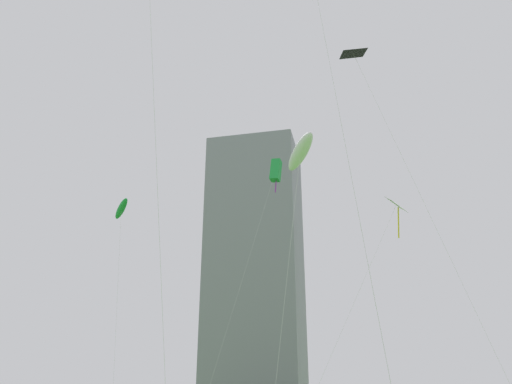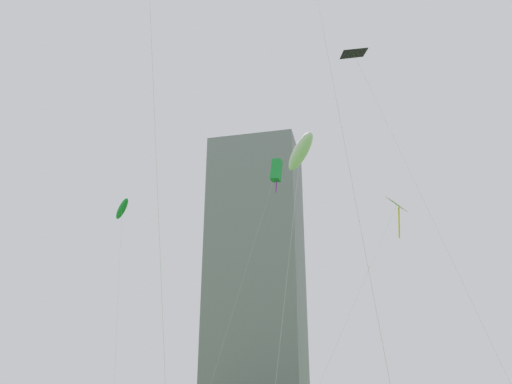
# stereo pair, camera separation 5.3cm
# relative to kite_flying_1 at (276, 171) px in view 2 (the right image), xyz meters

# --- Properties ---
(kite_flying_1) EXTENTS (4.71, 8.29, 25.19)m
(kite_flying_1) POSITION_rel_kite_flying_1_xyz_m (0.00, 0.00, 0.00)
(kite_flying_1) COLOR silver
(kite_flying_1) RESTS_ON ground
(kite_flying_3) EXTENTS (8.33, 7.46, 18.15)m
(kite_flying_3) POSITION_rel_kite_flying_1_xyz_m (11.26, -3.92, -6.79)
(kite_flying_3) COLOR silver
(kite_flying_3) RESTS_ON ground
(kite_flying_4) EXTENTS (10.70, 5.94, 31.96)m
(kite_flying_4) POSITION_rel_kite_flying_1_xyz_m (9.24, -6.36, 7.10)
(kite_flying_4) COLOR silver
(kite_flying_4) RESTS_ON ground
(kite_flying_5) EXTENTS (5.90, 5.86, 22.01)m
(kite_flying_5) POSITION_rel_kite_flying_1_xyz_m (-15.98, -2.01, -2.79)
(kite_flying_5) COLOR silver
(kite_flying_5) RESTS_ON ground
(kite_flying_6) EXTENTS (2.30, 3.46, 14.47)m
(kite_flying_6) POSITION_rel_kite_flying_1_xyz_m (7.77, -22.20, -10.27)
(kite_flying_6) COLOR silver
(kite_flying_6) RESTS_ON ground
(distant_highrise_1) EXTENTS (21.40, 18.40, 60.78)m
(distant_highrise_1) POSITION_rel_kite_flying_1_xyz_m (-22.85, 60.94, 6.42)
(distant_highrise_1) COLOR gray
(distant_highrise_1) RESTS_ON ground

